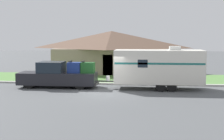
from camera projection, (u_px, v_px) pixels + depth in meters
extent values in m
plane|color=#515456|center=(106.00, 93.00, 21.81)|extent=(120.00, 120.00, 0.00)
cube|color=beige|center=(111.00, 84.00, 25.51)|extent=(80.00, 0.30, 0.14)
cube|color=#568442|center=(115.00, 78.00, 29.12)|extent=(80.00, 7.00, 0.03)
cube|color=gray|center=(111.00, 60.00, 34.50)|extent=(11.63, 7.03, 2.62)
pyramid|color=brown|center=(111.00, 40.00, 34.25)|extent=(12.56, 7.60, 1.87)
cube|color=#4C3828|center=(108.00, 65.00, 31.08)|extent=(1.00, 0.06, 2.10)
cylinder|color=black|center=(29.00, 83.00, 23.56)|extent=(0.89, 0.28, 0.89)
cylinder|color=black|center=(36.00, 80.00, 25.08)|extent=(0.89, 0.28, 0.89)
cylinder|color=black|center=(80.00, 84.00, 23.15)|extent=(0.89, 0.28, 0.89)
cylinder|color=black|center=(84.00, 81.00, 24.68)|extent=(0.89, 0.28, 0.89)
cube|color=black|center=(43.00, 78.00, 24.20)|extent=(3.70, 1.90, 0.91)
cube|color=#19232D|center=(51.00, 67.00, 24.03)|extent=(1.93, 1.75, 0.84)
cube|color=black|center=(81.00, 79.00, 23.89)|extent=(2.29, 1.90, 0.91)
cube|color=#333333|center=(97.00, 83.00, 23.81)|extent=(0.12, 1.71, 0.20)
cube|color=navy|center=(75.00, 68.00, 23.85)|extent=(1.05, 0.80, 0.80)
cube|color=black|center=(70.00, 61.00, 23.83)|extent=(0.10, 0.88, 0.08)
cube|color=#194C1E|center=(88.00, 68.00, 23.75)|extent=(1.05, 0.80, 0.80)
cube|color=black|center=(83.00, 61.00, 23.73)|extent=(0.10, 0.88, 0.08)
cylinder|color=black|center=(161.00, 87.00, 22.30)|extent=(0.70, 0.22, 0.70)
cylinder|color=black|center=(159.00, 82.00, 24.34)|extent=(0.70, 0.22, 0.70)
cylinder|color=black|center=(172.00, 87.00, 22.22)|extent=(0.70, 0.22, 0.70)
cylinder|color=black|center=(169.00, 83.00, 24.26)|extent=(0.70, 0.22, 0.70)
cube|color=silver|center=(158.00, 66.00, 23.18)|extent=(6.51, 2.35, 2.44)
cube|color=#1E6660|center=(159.00, 64.00, 21.98)|extent=(6.38, 0.01, 0.14)
cube|color=#383838|center=(107.00, 81.00, 23.71)|extent=(1.21, 0.12, 0.10)
cylinder|color=silver|center=(108.00, 78.00, 23.68)|extent=(0.28, 0.28, 0.36)
cube|color=silver|center=(175.00, 48.00, 22.91)|extent=(0.80, 0.68, 0.28)
cube|color=#19232D|center=(143.00, 64.00, 22.10)|extent=(0.70, 0.01, 0.56)
cylinder|color=brown|center=(150.00, 77.00, 26.15)|extent=(0.09, 0.09, 1.02)
cube|color=#B2B2B2|center=(150.00, 70.00, 26.09)|extent=(0.48, 0.20, 0.22)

